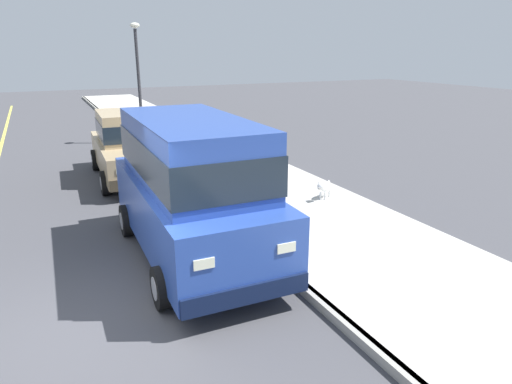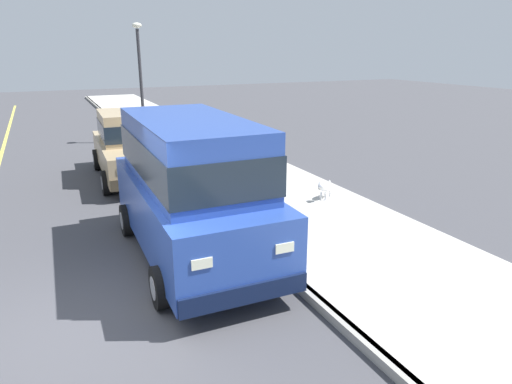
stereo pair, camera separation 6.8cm
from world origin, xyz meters
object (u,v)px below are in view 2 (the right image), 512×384
object	(u,v)px
car_blue_van	(191,182)
street_lamp	(140,68)
dog_white	(325,188)
car_tan_sedan	(132,144)

from	to	relation	value
car_blue_van	street_lamp	bearing A→B (deg)	82.43
dog_white	street_lamp	distance (m)	10.11
dog_white	street_lamp	bearing A→B (deg)	103.54
car_tan_sedan	dog_white	xyz separation A→B (m)	(3.71, -4.47, -0.55)
car_blue_van	street_lamp	xyz separation A→B (m)	(1.45, 10.93, 1.51)
car_tan_sedan	street_lamp	world-z (taller)	street_lamp
dog_white	street_lamp	xyz separation A→B (m)	(-2.29, 9.53, 2.48)
car_tan_sedan	street_lamp	size ratio (longest dim) A/B	1.05
car_blue_van	car_tan_sedan	size ratio (longest dim) A/B	1.06
car_tan_sedan	street_lamp	bearing A→B (deg)	74.31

